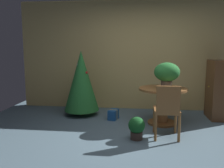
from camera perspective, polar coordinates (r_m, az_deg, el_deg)
The scene contains 9 objects.
ground_plane at distance 3.93m, azimuth 7.41°, elevation -13.57°, with size 6.60×6.60×0.00m, color slate.
back_wall_panel at distance 5.85m, azimuth 7.46°, elevation 6.72°, with size 6.00×0.10×2.60m, color tan.
round_dining_table at distance 4.78m, azimuth 11.91°, elevation -3.99°, with size 0.93×0.93×0.71m.
flower_vase at distance 4.65m, azimuth 12.88°, elevation 2.60°, with size 0.48×0.48×0.50m.
wooden_chair_near at distance 4.00m, azimuth 12.92°, elevation -5.73°, with size 0.41×0.45×0.89m.
holiday_tree at distance 5.31m, azimuth -7.27°, elevation 0.77°, with size 0.76×0.76×1.42m.
gift_box_blue at distance 5.06m, azimuth 0.31°, elevation -7.24°, with size 0.22×0.29×0.21m.
wooden_cabinet at distance 5.50m, azimuth 24.29°, elevation -1.24°, with size 0.48×0.62×1.23m.
potted_plant at distance 3.98m, azimuth 5.85°, elevation -10.15°, with size 0.27×0.27×0.37m.
Camera 1 is at (-0.06, -3.65, 1.47)m, focal length 38.55 mm.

